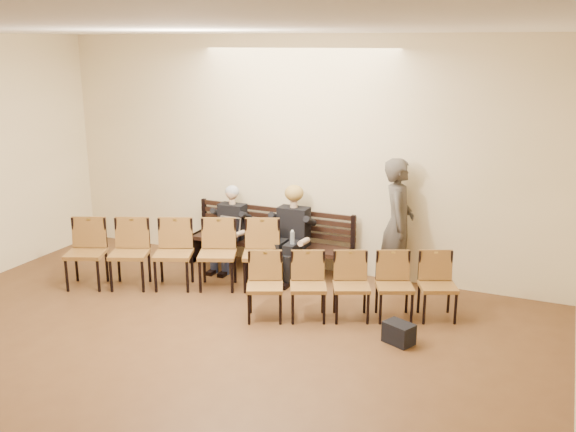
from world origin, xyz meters
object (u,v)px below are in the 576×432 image
object	(u,v)px
bench	(269,256)
bag	(399,333)
seated_woman	(291,235)
laptop	(226,235)
passerby	(398,214)
water_bottle	(292,246)
chair_row_front	(173,254)
seated_man	(230,229)
chair_row_back	(351,287)

from	to	relation	value
bench	bag	world-z (taller)	bench
seated_woman	laptop	bearing A→B (deg)	-168.33
laptop	passerby	distance (m)	2.60
laptop	water_bottle	xyz separation A→B (m)	(1.11, -0.04, -0.02)
water_bottle	chair_row_front	xyz separation A→B (m)	(-1.47, -0.84, -0.06)
seated_woman	seated_man	bearing A→B (deg)	180.00
seated_man	bag	xyz separation A→B (m)	(3.05, -1.53, -0.48)
seated_man	chair_row_back	distance (m)	2.58
seated_man	water_bottle	bearing A→B (deg)	-11.86
seated_woman	passerby	size ratio (longest dim) A/B	0.60
water_bottle	bag	distance (m)	2.33
chair_row_back	seated_woman	bearing A→B (deg)	115.94
passerby	chair_row_back	xyz separation A→B (m)	(-0.23, -1.32, -0.64)
water_bottle	bag	bearing A→B (deg)	-34.05
laptop	seated_man	bearing A→B (deg)	102.73
water_bottle	bag	xyz separation A→B (m)	(1.90, -1.28, -0.43)
seated_man	passerby	distance (m)	2.61
bag	water_bottle	bearing A→B (deg)	145.95
seated_woman	passerby	world-z (taller)	passerby
bench	passerby	size ratio (longest dim) A/B	1.22
seated_woman	laptop	distance (m)	1.01
bench	laptop	world-z (taller)	laptop
laptop	chair_row_back	world-z (taller)	chair_row_back
bench	water_bottle	world-z (taller)	water_bottle
passerby	chair_row_front	size ratio (longest dim) A/B	0.71
bag	chair_row_front	xyz separation A→B (m)	(-3.37, 0.44, 0.37)
bench	laptop	xyz separation A→B (m)	(-0.58, -0.32, 0.35)
bench	passerby	xyz separation A→B (m)	(1.94, 0.10, 0.84)
water_bottle	laptop	bearing A→B (deg)	178.04
bag	passerby	world-z (taller)	passerby
laptop	bag	distance (m)	3.32
laptop	chair_row_front	xyz separation A→B (m)	(-0.35, -0.88, -0.09)
bench	bag	bearing A→B (deg)	-34.04
passerby	chair_row_back	size ratio (longest dim) A/B	0.82
bench	chair_row_back	distance (m)	2.11
bench	seated_woman	distance (m)	0.60
water_bottle	passerby	world-z (taller)	passerby
chair_row_back	water_bottle	bearing A→B (deg)	120.07
chair_row_back	bench	bearing A→B (deg)	120.69
seated_woman	water_bottle	bearing A→B (deg)	-62.70
bench	seated_woman	world-z (taller)	seated_woman
water_bottle	chair_row_back	size ratio (longest dim) A/B	0.08
seated_woman	chair_row_front	bearing A→B (deg)	-141.10
chair_row_front	bench	bearing A→B (deg)	30.01
seated_man	chair_row_front	distance (m)	1.13
seated_man	passerby	size ratio (longest dim) A/B	0.57
water_bottle	passerby	size ratio (longest dim) A/B	0.10
chair_row_front	laptop	bearing A→B (deg)	45.81
seated_man	chair_row_back	world-z (taller)	seated_man
bag	chair_row_front	bearing A→B (deg)	172.49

